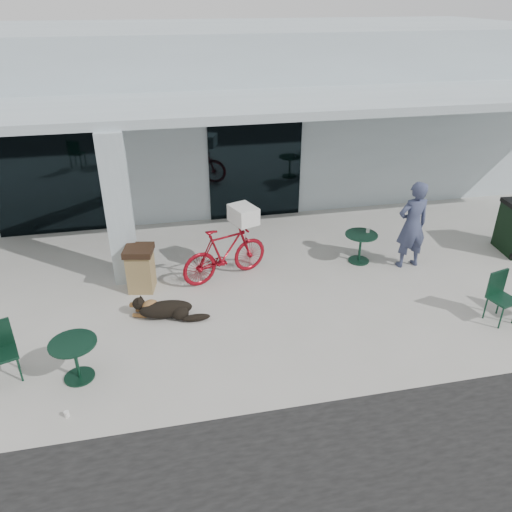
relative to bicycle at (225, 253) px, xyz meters
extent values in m
plane|color=#B6B3AC|center=(-0.52, -1.90, -0.58)|extent=(80.00, 80.00, 0.00)
cube|color=silver|center=(-0.52, 6.60, 1.67)|extent=(22.00, 7.00, 4.50)
cube|color=black|center=(-3.72, 3.08, 0.77)|extent=(2.80, 0.06, 2.70)
cube|color=black|center=(1.28, 3.08, 0.77)|extent=(2.40, 0.06, 2.70)
cube|color=silver|center=(-2.02, 0.40, 0.98)|extent=(0.50, 0.50, 3.12)
cube|color=silver|center=(-0.52, 1.70, 2.63)|extent=(22.00, 2.80, 0.18)
imported|color=maroon|center=(0.00, 0.00, 0.00)|extent=(2.01, 1.19, 1.17)
cube|color=white|center=(0.42, 0.16, 0.76)|extent=(0.62, 0.71, 0.35)
cylinder|color=white|center=(-2.81, -3.40, -0.54)|extent=(0.08, 0.08, 0.09)
imported|color=#3A4262|center=(3.98, -0.29, 0.39)|extent=(0.74, 0.52, 1.94)
cylinder|color=white|center=(3.20, 0.16, 0.14)|extent=(0.09, 0.09, 0.11)
camera|label=1|loc=(-1.25, -9.04, 4.78)|focal=35.00mm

